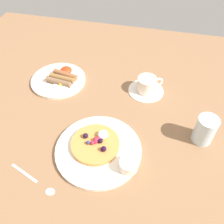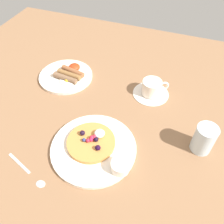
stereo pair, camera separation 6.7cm
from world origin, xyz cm
name	(u,v)px [view 1 (the left image)]	position (x,y,z in cm)	size (l,w,h in cm)	color
ground_plane	(102,121)	(0.00, 0.00, -1.50)	(157.60, 138.72, 3.00)	#866041
pancake_plate	(98,150)	(2.58, -13.82, 0.64)	(27.51, 27.51, 1.28)	#F0E3D1
pancake_with_berries	(96,143)	(1.45, -12.62, 2.15)	(15.63, 15.63, 3.35)	#CA843F
syrup_ramekin	(129,165)	(13.12, -18.39, 3.00)	(5.57, 5.57, 3.34)	#F0E3D1
breakfast_plate	(59,80)	(-23.07, 15.66, 0.61)	(22.57, 22.57, 1.22)	silver
fried_breakfast	(63,77)	(-21.02, 16.13, 2.31)	(11.93, 13.63, 2.87)	brown
coffee_saucer	(146,90)	(13.50, 18.16, 0.30)	(14.17, 14.17, 0.60)	silver
coffee_cup	(147,84)	(13.65, 18.23, 3.56)	(10.03, 7.55, 5.70)	#F0E3D1
teaspoon	(39,184)	(-11.01, -28.73, 0.24)	(16.26, 6.79, 0.60)	silver
water_glass	(205,130)	(34.68, -1.41, 4.94)	(6.61, 6.61, 9.89)	silver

